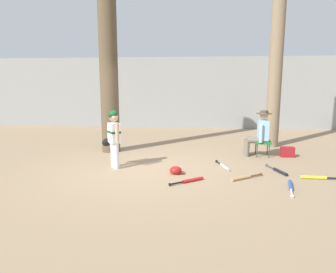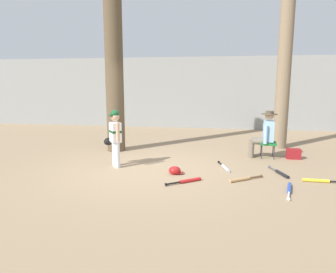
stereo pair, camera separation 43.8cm
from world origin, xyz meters
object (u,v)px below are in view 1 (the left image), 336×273
seated_spectator (259,132)px  bat_blue_youth (291,186)px  bat_wood_tan (243,178)px  tree_near_player (108,52)px  bat_black_composite (279,171)px  bat_aluminum_silver (224,166)px  bat_yellow_trainer (317,178)px  young_ballplayer (114,135)px  handbag_beside_stool (287,152)px  folding_stool (263,142)px  tree_behind_spectator (276,60)px  bat_red_barrel (190,180)px  batting_helmet_red (176,170)px

seated_spectator → bat_blue_youth: size_ratio=1.48×
bat_wood_tan → tree_near_player: bearing=146.4°
seated_spectator → bat_black_composite: size_ratio=1.55×
bat_aluminum_silver → bat_blue_youth: same height
tree_near_player → bat_wood_tan: tree_near_player is taller
seated_spectator → bat_yellow_trainer: size_ratio=1.46×
young_ballplayer → handbag_beside_stool: (4.18, 1.46, -0.61)m
handbag_beside_stool → bat_wood_tan: bearing=-124.5°
folding_stool → handbag_beside_stool: 0.68m
seated_spectator → bat_aluminum_silver: size_ratio=1.56×
handbag_beside_stool → tree_behind_spectator: bearing=94.0°
young_ballplayer → bat_wood_tan: size_ratio=1.92×
young_ballplayer → bat_aluminum_silver: size_ratio=1.70×
bat_red_barrel → folding_stool: bearing=52.1°
tree_behind_spectator → seated_spectator: size_ratio=4.67×
seated_spectator → handbag_beside_stool: bearing=-1.8°
young_ballplayer → folding_stool: 3.86m
handbag_beside_stool → bat_black_composite: handbag_beside_stool is taller
seated_spectator → bat_yellow_trainer: 2.15m
seated_spectator → bat_aluminum_silver: 1.71m
tree_near_player → bat_aluminum_silver: tree_near_player is taller
bat_aluminum_silver → bat_black_composite: (1.14, -0.24, 0.00)m
handbag_beside_stool → bat_red_barrel: 3.36m
tree_near_player → bat_yellow_trainer: 5.88m
young_ballplayer → bat_red_barrel: bearing=-26.0°
tree_behind_spectator → bat_wood_tan: size_ratio=8.24×
bat_aluminum_silver → batting_helmet_red: (-1.04, -0.57, 0.04)m
handbag_beside_stool → bat_aluminum_silver: bearing=-144.5°
batting_helmet_red → bat_red_barrel: bearing=-57.5°
bat_aluminum_silver → batting_helmet_red: size_ratio=2.51×
bat_aluminum_silver → tree_near_player: bearing=154.6°
bat_aluminum_silver → bat_blue_youth: bearing=-48.2°
handbag_beside_stool → bat_wood_tan: (-1.39, -2.02, -0.10)m
tree_near_player → bat_wood_tan: (3.34, -2.22, -2.67)m
bat_black_composite → bat_wood_tan: bearing=-146.0°
folding_stool → bat_red_barrel: size_ratio=0.65×
handbag_beside_stool → bat_yellow_trainer: (0.07, -1.88, -0.10)m
handbag_beside_stool → bat_black_composite: size_ratio=0.44×
seated_spectator → bat_yellow_trainer: seated_spectator is taller
folding_stool → bat_aluminum_silver: size_ratio=0.55×
tree_near_player → seated_spectator: size_ratio=5.10×
bat_wood_tan → bat_blue_youth: same height
folding_stool → bat_black_composite: 1.53m
handbag_beside_stool → bat_red_barrel: (-2.44, -2.31, -0.10)m
bat_blue_youth → batting_helmet_red: batting_helmet_red is taller
seated_spectator → bat_blue_youth: bearing=-87.2°
tree_near_player → young_ballplayer: (0.55, -1.66, -1.96)m
bat_wood_tan → folding_stool: bearing=69.6°
bat_wood_tan → bat_yellow_trainer: bearing=5.8°
bat_blue_youth → bat_black_composite: (0.03, 1.00, 0.00)m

